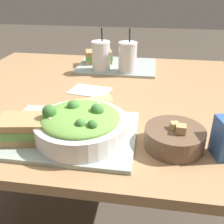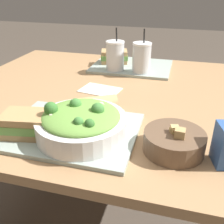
{
  "view_description": "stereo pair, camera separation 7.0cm",
  "coord_description": "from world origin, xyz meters",
  "px_view_note": "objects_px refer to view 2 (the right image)",
  "views": [
    {
      "loc": [
        0.22,
        -0.95,
        1.15
      ],
      "look_at": [
        0.13,
        -0.33,
        0.83
      ],
      "focal_mm": 42.0,
      "sensor_mm": 36.0,
      "label": 1
    },
    {
      "loc": [
        0.29,
        -0.94,
        1.15
      ],
      "look_at": [
        0.13,
        -0.33,
        0.83
      ],
      "focal_mm": 42.0,
      "sensor_mm": 36.0,
      "label": 2
    }
  ],
  "objects_px": {
    "baguette_near": "(97,105)",
    "napkin_folded": "(100,90)",
    "drink_cup_dark": "(115,57)",
    "salad_bowl": "(81,122)",
    "soup_bowl": "(174,141)",
    "sandwich_far": "(114,56)",
    "sandwich_near": "(29,124)",
    "drink_cup_red": "(142,59)"
  },
  "relations": [
    {
      "from": "salad_bowl",
      "to": "napkin_folded",
      "type": "relative_size",
      "value": 1.48
    },
    {
      "from": "sandwich_far",
      "to": "salad_bowl",
      "type": "bearing_deg",
      "value": -98.08
    },
    {
      "from": "napkin_folded",
      "to": "salad_bowl",
      "type": "bearing_deg",
      "value": -80.76
    },
    {
      "from": "salad_bowl",
      "to": "sandwich_far",
      "type": "height_order",
      "value": "salad_bowl"
    },
    {
      "from": "sandwich_near",
      "to": "drink_cup_red",
      "type": "bearing_deg",
      "value": 61.08
    },
    {
      "from": "salad_bowl",
      "to": "napkin_folded",
      "type": "height_order",
      "value": "salad_bowl"
    },
    {
      "from": "baguette_near",
      "to": "drink_cup_dark",
      "type": "height_order",
      "value": "drink_cup_dark"
    },
    {
      "from": "salad_bowl",
      "to": "sandwich_near",
      "type": "bearing_deg",
      "value": -166.82
    },
    {
      "from": "drink_cup_dark",
      "to": "sandwich_far",
      "type": "bearing_deg",
      "value": 106.41
    },
    {
      "from": "napkin_folded",
      "to": "soup_bowl",
      "type": "bearing_deg",
      "value": -47.96
    },
    {
      "from": "sandwich_far",
      "to": "sandwich_near",
      "type": "bearing_deg",
      "value": -109.56
    },
    {
      "from": "baguette_near",
      "to": "soup_bowl",
      "type": "bearing_deg",
      "value": -147.18
    },
    {
      "from": "soup_bowl",
      "to": "napkin_folded",
      "type": "relative_size",
      "value": 0.93
    },
    {
      "from": "salad_bowl",
      "to": "soup_bowl",
      "type": "xyz_separation_m",
      "value": [
        0.26,
        0.01,
        -0.02
      ]
    },
    {
      "from": "soup_bowl",
      "to": "sandwich_far",
      "type": "bearing_deg",
      "value": 116.29
    },
    {
      "from": "baguette_near",
      "to": "napkin_folded",
      "type": "relative_size",
      "value": 0.84
    },
    {
      "from": "soup_bowl",
      "to": "sandwich_far",
      "type": "relative_size",
      "value": 1.03
    },
    {
      "from": "soup_bowl",
      "to": "drink_cup_dark",
      "type": "xyz_separation_m",
      "value": [
        -0.31,
        0.58,
        0.05
      ]
    },
    {
      "from": "sandwich_near",
      "to": "drink_cup_dark",
      "type": "height_order",
      "value": "drink_cup_dark"
    },
    {
      "from": "sandwich_near",
      "to": "salad_bowl",
      "type": "bearing_deg",
      "value": 3.37
    },
    {
      "from": "salad_bowl",
      "to": "baguette_near",
      "type": "height_order",
      "value": "salad_bowl"
    },
    {
      "from": "salad_bowl",
      "to": "sandwich_far",
      "type": "distance_m",
      "value": 0.72
    },
    {
      "from": "drink_cup_red",
      "to": "napkin_folded",
      "type": "relative_size",
      "value": 1.16
    },
    {
      "from": "soup_bowl",
      "to": "drink_cup_dark",
      "type": "height_order",
      "value": "drink_cup_dark"
    },
    {
      "from": "drink_cup_red",
      "to": "drink_cup_dark",
      "type": "bearing_deg",
      "value": 180.0
    },
    {
      "from": "soup_bowl",
      "to": "sandwich_near",
      "type": "height_order",
      "value": "soup_bowl"
    },
    {
      "from": "salad_bowl",
      "to": "sandwich_far",
      "type": "xyz_separation_m",
      "value": [
        -0.09,
        0.71,
        -0.01
      ]
    },
    {
      "from": "soup_bowl",
      "to": "baguette_near",
      "type": "relative_size",
      "value": 1.1
    },
    {
      "from": "sandwich_far",
      "to": "drink_cup_red",
      "type": "xyz_separation_m",
      "value": [
        0.16,
        -0.12,
        0.03
      ]
    },
    {
      "from": "baguette_near",
      "to": "napkin_folded",
      "type": "bearing_deg",
      "value": -14.52
    },
    {
      "from": "soup_bowl",
      "to": "drink_cup_dark",
      "type": "distance_m",
      "value": 0.66
    },
    {
      "from": "napkin_folded",
      "to": "drink_cup_dark",
      "type": "bearing_deg",
      "value": 89.56
    },
    {
      "from": "salad_bowl",
      "to": "drink_cup_dark",
      "type": "bearing_deg",
      "value": 95.42
    },
    {
      "from": "sandwich_far",
      "to": "napkin_folded",
      "type": "relative_size",
      "value": 0.9
    },
    {
      "from": "soup_bowl",
      "to": "napkin_folded",
      "type": "height_order",
      "value": "soup_bowl"
    },
    {
      "from": "drink_cup_dark",
      "to": "baguette_near",
      "type": "bearing_deg",
      "value": -82.85
    },
    {
      "from": "salad_bowl",
      "to": "soup_bowl",
      "type": "distance_m",
      "value": 0.26
    },
    {
      "from": "sandwich_near",
      "to": "drink_cup_red",
      "type": "distance_m",
      "value": 0.66
    },
    {
      "from": "salad_bowl",
      "to": "sandwich_far",
      "type": "bearing_deg",
      "value": 97.35
    },
    {
      "from": "salad_bowl",
      "to": "drink_cup_dark",
      "type": "distance_m",
      "value": 0.59
    },
    {
      "from": "salad_bowl",
      "to": "baguette_near",
      "type": "bearing_deg",
      "value": 89.8
    },
    {
      "from": "baguette_near",
      "to": "salad_bowl",
      "type": "bearing_deg",
      "value": 150.14
    }
  ]
}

